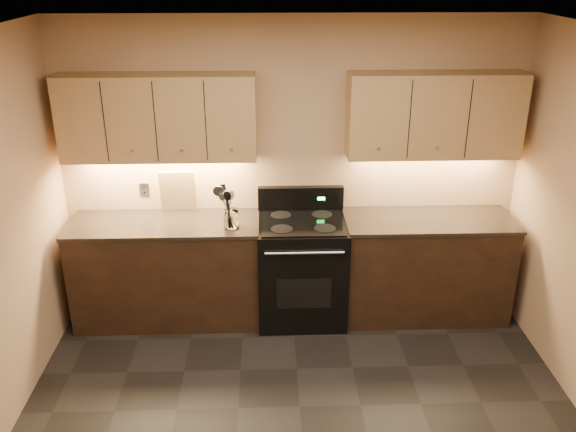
% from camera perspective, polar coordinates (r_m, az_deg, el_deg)
% --- Properties ---
extents(ceiling, '(4.00, 4.00, 0.00)m').
position_cam_1_polar(ceiling, '(3.11, 1.91, 15.55)').
color(ceiling, silver).
rests_on(ceiling, wall_back).
extents(wall_back, '(4.00, 0.04, 2.60)m').
position_cam_1_polar(wall_back, '(5.36, 0.34, 4.48)').
color(wall_back, tan).
rests_on(wall_back, ground).
extents(counter_left, '(1.62, 0.62, 0.93)m').
position_cam_1_polar(counter_left, '(5.48, -11.17, -5.03)').
color(counter_left, black).
rests_on(counter_left, ground).
extents(counter_right, '(1.46, 0.62, 0.93)m').
position_cam_1_polar(counter_right, '(5.58, 12.68, -4.63)').
color(counter_right, black).
rests_on(counter_right, ground).
extents(stove, '(0.76, 0.68, 1.14)m').
position_cam_1_polar(stove, '(5.39, 1.30, -4.89)').
color(stove, black).
rests_on(stove, ground).
extents(upper_cab_left, '(1.60, 0.30, 0.70)m').
position_cam_1_polar(upper_cab_left, '(5.15, -12.06, 9.00)').
color(upper_cab_left, tan).
rests_on(upper_cab_left, wall_back).
extents(upper_cab_right, '(1.44, 0.30, 0.70)m').
position_cam_1_polar(upper_cab_right, '(5.26, 13.55, 9.15)').
color(upper_cab_right, tan).
rests_on(upper_cab_right, wall_back).
extents(outlet_plate, '(0.08, 0.01, 0.12)m').
position_cam_1_polar(outlet_plate, '(5.52, -13.29, 2.43)').
color(outlet_plate, '#B2B5BA').
rests_on(outlet_plate, wall_back).
extents(utensil_crock, '(0.16, 0.16, 0.16)m').
position_cam_1_polar(utensil_crock, '(5.07, -5.31, -0.30)').
color(utensil_crock, white).
rests_on(utensil_crock, counter_left).
extents(cutting_board, '(0.31, 0.12, 0.39)m').
position_cam_1_polar(cutting_board, '(5.42, -10.27, 2.33)').
color(cutting_board, '#D5BD72').
rests_on(cutting_board, counter_left).
extents(wooden_spoon, '(0.11, 0.08, 0.31)m').
position_cam_1_polar(wooden_spoon, '(5.03, -5.76, 0.64)').
color(wooden_spoon, '#D5BD72').
rests_on(wooden_spoon, utensil_crock).
extents(black_spoon, '(0.07, 0.13, 0.33)m').
position_cam_1_polar(black_spoon, '(5.05, -5.47, 0.83)').
color(black_spoon, black).
rests_on(black_spoon, utensil_crock).
extents(black_turner, '(0.17, 0.19, 0.39)m').
position_cam_1_polar(black_turner, '(5.00, -5.30, 0.94)').
color(black_turner, black).
rests_on(black_turner, utensil_crock).
extents(steel_spatula, '(0.19, 0.15, 0.35)m').
position_cam_1_polar(steel_spatula, '(5.03, -5.02, 0.85)').
color(steel_spatula, silver).
rests_on(steel_spatula, utensil_crock).
extents(steel_skimmer, '(0.23, 0.10, 0.37)m').
position_cam_1_polar(steel_skimmer, '(5.01, -4.96, 0.95)').
color(steel_skimmer, silver).
rests_on(steel_skimmer, utensil_crock).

